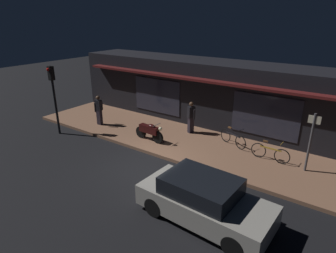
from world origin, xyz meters
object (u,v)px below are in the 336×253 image
at_px(person_bystander, 191,117).
at_px(person_photographer, 99,110).
at_px(bicycle_parked, 233,138).
at_px(bicycle_extra, 270,153).
at_px(motorcycle, 150,131).
at_px(sign_post, 311,139).
at_px(parked_car_near, 203,200).
at_px(traffic_light_pole, 53,88).

bearing_deg(person_bystander, person_photographer, -158.26).
relative_size(bicycle_parked, bicycle_extra, 0.93).
xyz_separation_m(bicycle_parked, person_photographer, (-7.30, -1.69, 0.52)).
distance_m(motorcycle, sign_post, 7.08).
height_order(sign_post, parked_car_near, sign_post).
xyz_separation_m(sign_post, parked_car_near, (-2.02, -4.77, -0.81)).
bearing_deg(traffic_light_pole, person_photographer, 61.99).
height_order(motorcycle, person_bystander, person_bystander).
relative_size(person_bystander, traffic_light_pole, 0.46).
xyz_separation_m(traffic_light_pole, parked_car_near, (9.67, -1.71, -1.77)).
distance_m(sign_post, parked_car_near, 5.25).
xyz_separation_m(bicycle_extra, person_photographer, (-9.20, -1.16, 0.52)).
bearing_deg(motorcycle, traffic_light_pole, -159.12).
bearing_deg(motorcycle, bicycle_parked, 27.06).
height_order(traffic_light_pole, parked_car_near, traffic_light_pole).
relative_size(bicycle_parked, sign_post, 0.64).
height_order(motorcycle, person_photographer, person_photographer).
distance_m(motorcycle, parked_car_near, 6.04).
height_order(bicycle_extra, person_photographer, person_photographer).
distance_m(person_photographer, sign_post, 10.71).
bearing_deg(bicycle_extra, traffic_light_pole, -163.10).
height_order(bicycle_parked, bicycle_extra, same).
bearing_deg(bicycle_extra, person_photographer, -172.82).
xyz_separation_m(bicycle_parked, person_bystander, (-2.46, 0.24, 0.52)).
bearing_deg(sign_post, bicycle_extra, 177.92).
bearing_deg(bicycle_parked, traffic_light_pole, -156.40).
bearing_deg(sign_post, parked_car_near, -112.88).
distance_m(person_photographer, traffic_light_pole, 2.65).
xyz_separation_m(motorcycle, parked_car_near, (4.90, -3.53, 0.06)).
bearing_deg(bicycle_parked, person_bystander, 174.48).
bearing_deg(bicycle_parked, person_photographer, -166.96).
distance_m(motorcycle, bicycle_extra, 5.63).
distance_m(motorcycle, traffic_light_pole, 5.42).
bearing_deg(parked_car_near, sign_post, 67.12).
distance_m(person_bystander, sign_post, 5.89).
relative_size(sign_post, traffic_light_pole, 0.67).
xyz_separation_m(person_bystander, sign_post, (5.81, -0.82, 0.48)).
xyz_separation_m(person_photographer, sign_post, (10.64, 1.11, 0.48)).
relative_size(person_bystander, parked_car_near, 0.40).
bearing_deg(person_photographer, traffic_light_pole, -118.01).
xyz_separation_m(person_photographer, person_bystander, (4.84, 1.93, 0.00)).
bearing_deg(person_bystander, motorcycle, -118.31).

